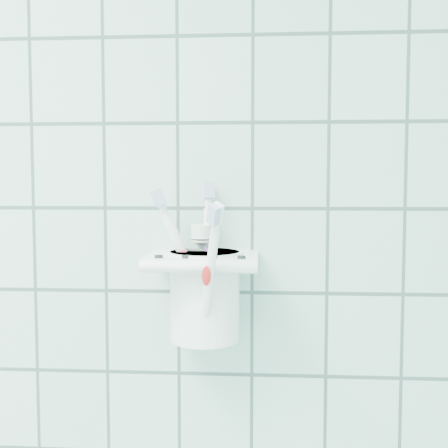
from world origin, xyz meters
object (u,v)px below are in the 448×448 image
object	(u,v)px
cup	(205,292)
toothpaste_tube	(201,270)
toothbrush_pink	(216,254)
toothbrush_blue	(210,257)
holder_bracket	(203,262)
toothbrush_orange	(201,261)

from	to	relation	value
cup	toothpaste_tube	distance (m)	0.03
toothbrush_pink	toothpaste_tube	world-z (taller)	toothbrush_pink
toothbrush_blue	toothpaste_tube	size ratio (longest dim) A/B	1.42
cup	toothpaste_tube	bearing A→B (deg)	116.34
cup	toothpaste_tube	xyz separation A→B (m)	(-0.01, 0.01, 0.03)
toothbrush_blue	holder_bracket	bearing A→B (deg)	112.30
toothbrush_pink	toothpaste_tube	xyz separation A→B (m)	(-0.02, 0.01, -0.02)
toothbrush_blue	toothpaste_tube	world-z (taller)	toothbrush_blue
holder_bracket	toothbrush_pink	size ratio (longest dim) A/B	0.70
holder_bracket	toothpaste_tube	size ratio (longest dim) A/B	1.00
holder_bracket	cup	xyz separation A→B (m)	(0.00, 0.00, -0.04)
toothbrush_pink	toothbrush_orange	size ratio (longest dim) A/B	1.05
holder_bracket	toothbrush_pink	bearing A→B (deg)	28.73
holder_bracket	toothbrush_orange	world-z (taller)	toothbrush_orange
toothbrush_blue	toothbrush_orange	world-z (taller)	toothbrush_blue
toothpaste_tube	holder_bracket	bearing A→B (deg)	-71.37
holder_bracket	toothpaste_tube	bearing A→B (deg)	105.13
toothbrush_pink	toothpaste_tube	size ratio (longest dim) A/B	1.42
holder_bracket	cup	size ratio (longest dim) A/B	1.22
cup	toothbrush_orange	size ratio (longest dim) A/B	0.61
toothbrush_pink	toothbrush_blue	bearing A→B (deg)	-124.13
toothbrush_pink	toothpaste_tube	bearing A→B (deg)	138.70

